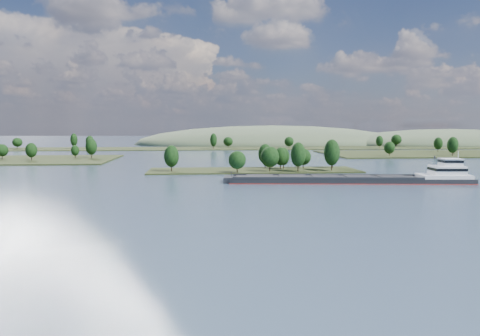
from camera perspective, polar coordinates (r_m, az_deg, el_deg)
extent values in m
plane|color=#324357|center=(165.18, 4.14, -2.35)|extent=(1800.00, 1800.00, 0.00)
cube|color=black|center=(224.23, 1.68, -0.36)|extent=(100.00, 30.00, 1.20)
cylinder|color=black|center=(216.80, 7.09, 0.16)|extent=(0.50, 0.50, 4.42)
ellipsoid|color=black|center=(216.38, 7.11, 1.64)|extent=(6.97, 6.97, 11.36)
cylinder|color=black|center=(234.66, 3.08, 0.51)|extent=(0.50, 0.50, 3.93)
ellipsoid|color=black|center=(234.30, 3.09, 1.73)|extent=(7.08, 7.08, 10.11)
cylinder|color=black|center=(216.42, 3.66, 0.09)|extent=(0.50, 0.50, 3.76)
ellipsoid|color=black|center=(216.05, 3.66, 1.36)|extent=(8.79, 8.79, 9.66)
cylinder|color=black|center=(228.55, 4.96, 0.32)|extent=(0.50, 0.50, 3.47)
ellipsoid|color=black|center=(228.22, 4.97, 1.42)|extent=(6.02, 6.02, 8.93)
cylinder|color=black|center=(210.01, -0.35, -0.12)|extent=(0.50, 0.50, 3.22)
ellipsoid|color=black|center=(209.67, -0.35, 0.99)|extent=(7.95, 7.95, 8.29)
cylinder|color=black|center=(217.96, -8.35, 0.11)|extent=(0.50, 0.50, 3.97)
ellipsoid|color=black|center=(217.58, -8.36, 1.44)|extent=(6.94, 6.94, 10.21)
cylinder|color=black|center=(230.60, 5.32, 0.35)|extent=(0.50, 0.50, 3.39)
ellipsoid|color=black|center=(230.28, 5.33, 1.42)|extent=(6.01, 6.01, 8.70)
cylinder|color=black|center=(238.69, 11.21, 0.49)|extent=(0.50, 0.50, 3.81)
ellipsoid|color=black|center=(238.35, 11.23, 1.65)|extent=(7.13, 7.13, 9.79)
cylinder|color=black|center=(223.59, 11.10, 0.31)|extent=(0.50, 0.50, 4.82)
ellipsoid|color=black|center=(223.16, 11.13, 1.87)|extent=(7.51, 7.51, 12.38)
cylinder|color=black|center=(233.43, 7.72, 0.36)|extent=(0.50, 0.50, 3.19)
ellipsoid|color=black|center=(233.13, 7.73, 1.35)|extent=(7.71, 7.71, 8.20)
cylinder|color=black|center=(318.41, -17.65, 1.56)|extent=(0.50, 0.50, 4.13)
ellipsoid|color=black|center=(318.14, -17.67, 2.50)|extent=(7.36, 7.36, 10.62)
cylinder|color=black|center=(320.33, -19.44, 1.40)|extent=(0.50, 0.50, 2.74)
ellipsoid|color=black|center=(320.14, -19.46, 2.02)|extent=(5.12, 5.12, 7.06)
cylinder|color=black|center=(330.27, -27.00, 1.26)|extent=(0.50, 0.50, 3.07)
ellipsoid|color=black|center=(330.07, -27.03, 1.94)|extent=(7.56, 7.56, 7.88)
cylinder|color=black|center=(309.41, -24.06, 1.19)|extent=(0.50, 0.50, 3.46)
ellipsoid|color=black|center=(309.17, -24.09, 2.00)|extent=(6.79, 6.79, 8.90)
cylinder|color=black|center=(337.56, 17.74, 1.67)|extent=(0.50, 0.50, 3.28)
ellipsoid|color=black|center=(337.35, 17.76, 2.38)|extent=(7.41, 7.41, 8.43)
cylinder|color=black|center=(353.18, 24.47, 1.69)|extent=(0.50, 0.50, 4.37)
ellipsoid|color=black|center=(352.93, 24.50, 2.59)|extent=(7.52, 7.52, 11.23)
cylinder|color=black|center=(373.02, 24.62, 1.75)|extent=(0.50, 0.50, 3.11)
ellipsoid|color=black|center=(372.84, 24.64, 2.35)|extent=(5.35, 5.35, 7.98)
cylinder|color=black|center=(406.15, 22.99, 2.10)|extent=(0.50, 0.50, 3.79)
ellipsoid|color=black|center=(405.95, 23.01, 2.77)|extent=(7.02, 7.02, 9.74)
cube|color=black|center=(442.94, -1.67, 2.38)|extent=(900.00, 60.00, 1.20)
cylinder|color=black|center=(455.45, -19.56, 2.52)|extent=(0.50, 0.50, 4.61)
ellipsoid|color=black|center=(455.25, -19.59, 3.26)|extent=(6.41, 6.41, 11.85)
cylinder|color=black|center=(457.68, 16.63, 2.57)|extent=(0.50, 0.50, 3.86)
ellipsoid|color=black|center=(457.51, 16.64, 3.18)|extent=(6.77, 6.77, 9.93)
cylinder|color=black|center=(448.63, -1.46, 2.71)|extent=(0.50, 0.50, 3.39)
ellipsoid|color=black|center=(448.47, -1.46, 3.26)|extent=(9.16, 9.16, 8.71)
cylinder|color=black|center=(500.68, 18.51, 2.73)|extent=(0.50, 0.50, 4.01)
ellipsoid|color=black|center=(500.52, 18.52, 3.32)|extent=(10.31, 10.31, 10.32)
cylinder|color=black|center=(476.95, -25.49, 2.34)|extent=(0.50, 0.50, 3.28)
ellipsoid|color=black|center=(476.80, -25.51, 2.84)|extent=(8.85, 8.85, 8.43)
cylinder|color=black|center=(447.38, -17.83, 2.49)|extent=(0.50, 0.50, 3.94)
ellipsoid|color=black|center=(447.20, -17.84, 3.13)|extent=(7.34, 7.34, 10.14)
cylinder|color=black|center=(441.29, 5.99, 2.65)|extent=(0.50, 0.50, 3.53)
ellipsoid|color=black|center=(441.12, 6.00, 3.23)|extent=(8.86, 8.86, 9.08)
cylinder|color=black|center=(423.89, -3.24, 2.64)|extent=(0.50, 0.50, 4.67)
ellipsoid|color=black|center=(423.67, -3.25, 3.44)|extent=(6.20, 6.20, 12.00)
ellipsoid|color=#47583C|center=(586.71, 24.16, 2.61)|extent=(260.00, 140.00, 36.00)
ellipsoid|color=#47583C|center=(548.89, 3.97, 2.91)|extent=(320.00, 160.00, 44.00)
cube|color=black|center=(183.40, 13.23, -1.55)|extent=(92.35, 21.58, 2.52)
cube|color=#9D1B11|center=(183.46, 13.23, -1.71)|extent=(92.61, 21.84, 0.29)
cube|color=black|center=(187.06, 10.14, -0.87)|extent=(70.64, 8.36, 0.92)
cube|color=black|center=(176.04, 10.70, -1.25)|extent=(70.64, 8.36, 0.92)
cube|color=black|center=(181.57, 10.41, -1.11)|extent=(69.46, 17.90, 0.34)
cube|color=black|center=(179.28, 2.43, -1.00)|extent=(11.29, 10.48, 0.40)
cube|color=black|center=(179.97, 6.45, -1.00)|extent=(11.29, 10.48, 0.40)
cube|color=black|center=(181.53, 10.41, -1.00)|extent=(11.29, 10.48, 0.40)
cube|color=black|center=(183.95, 14.29, -0.99)|extent=(11.29, 10.48, 0.40)
cube|color=black|center=(187.19, 18.05, -0.99)|extent=(11.29, 10.48, 0.40)
cube|color=black|center=(179.59, -1.41, -1.41)|extent=(4.56, 10.63, 2.29)
cylinder|color=black|center=(179.36, -1.05, -0.90)|extent=(0.30, 0.30, 2.52)
cube|color=white|center=(193.68, 23.58, -0.91)|extent=(19.44, 12.97, 1.37)
cube|color=white|center=(193.91, 23.92, -0.24)|extent=(12.40, 10.38, 3.44)
cube|color=black|center=(193.87, 23.92, -0.10)|extent=(12.66, 10.64, 1.03)
cube|color=white|center=(194.12, 24.26, 0.64)|extent=(7.60, 7.60, 2.52)
cube|color=black|center=(194.09, 24.27, 0.77)|extent=(7.85, 7.85, 0.92)
cube|color=white|center=(194.03, 24.28, 1.04)|extent=(8.10, 8.10, 0.23)
cylinder|color=white|center=(195.08, 25.07, 1.44)|extent=(0.25, 0.25, 2.98)
cylinder|color=black|center=(195.46, 22.65, 1.19)|extent=(0.63, 0.63, 1.37)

